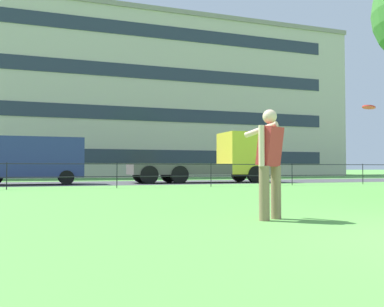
{
  "coord_description": "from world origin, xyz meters",
  "views": [
    {
      "loc": [
        -4.8,
        -2.88,
        0.79
      ],
      "look_at": [
        -0.81,
        8.42,
        1.2
      ],
      "focal_mm": 39.73,
      "sensor_mm": 36.0,
      "label": 1
    }
  ],
  "objects_px": {
    "person_thrower": "(269,160)",
    "flatbed_truck_far_left": "(217,160)",
    "apartment_building_background": "(134,104)",
    "frisbee": "(369,107)",
    "panel_van_right": "(29,158)"
  },
  "relations": [
    {
      "from": "person_thrower",
      "to": "flatbed_truck_far_left",
      "type": "xyz_separation_m",
      "value": [
        5.7,
        15.64,
        0.3
      ]
    },
    {
      "from": "person_thrower",
      "to": "apartment_building_background",
      "type": "bearing_deg",
      "value": 81.64
    },
    {
      "from": "frisbee",
      "to": "flatbed_truck_far_left",
      "type": "relative_size",
      "value": 0.05
    },
    {
      "from": "person_thrower",
      "to": "apartment_building_background",
      "type": "distance_m",
      "value": 36.65
    },
    {
      "from": "panel_van_right",
      "to": "flatbed_truck_far_left",
      "type": "distance_m",
      "value": 9.61
    },
    {
      "from": "person_thrower",
      "to": "frisbee",
      "type": "xyz_separation_m",
      "value": [
        3.31,
        1.53,
        1.19
      ]
    },
    {
      "from": "panel_van_right",
      "to": "apartment_building_background",
      "type": "relative_size",
      "value": 0.13
    },
    {
      "from": "panel_van_right",
      "to": "flatbed_truck_far_left",
      "type": "relative_size",
      "value": 0.68
    },
    {
      "from": "person_thrower",
      "to": "flatbed_truck_far_left",
      "type": "distance_m",
      "value": 16.65
    },
    {
      "from": "frisbee",
      "to": "apartment_building_background",
      "type": "relative_size",
      "value": 0.01
    },
    {
      "from": "person_thrower",
      "to": "frisbee",
      "type": "height_order",
      "value": "frisbee"
    },
    {
      "from": "person_thrower",
      "to": "panel_van_right",
      "type": "relative_size",
      "value": 0.34
    },
    {
      "from": "frisbee",
      "to": "person_thrower",
      "type": "bearing_deg",
      "value": -155.2
    },
    {
      "from": "person_thrower",
      "to": "flatbed_truck_far_left",
      "type": "height_order",
      "value": "flatbed_truck_far_left"
    },
    {
      "from": "person_thrower",
      "to": "flatbed_truck_far_left",
      "type": "relative_size",
      "value": 0.23
    }
  ]
}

